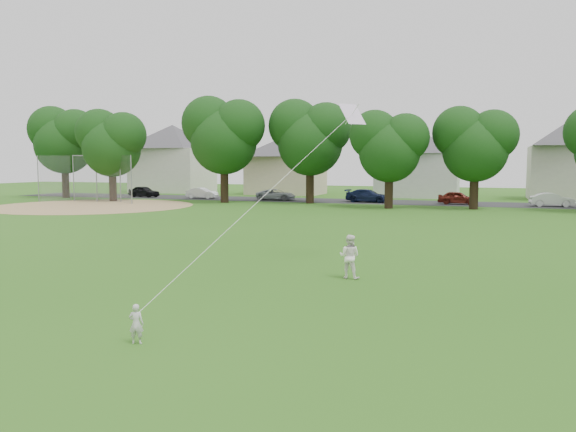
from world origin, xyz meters
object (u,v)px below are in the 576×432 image
(toddler, at_px, (136,324))
(older_boy, at_px, (349,257))
(baseball_backstop, at_px, (93,179))
(kite, at_px, (275,186))

(toddler, distance_m, older_boy, 8.67)
(baseball_backstop, bearing_deg, toddler, -50.51)
(toddler, height_order, older_boy, older_boy)
(kite, bearing_deg, baseball_backstop, 135.32)
(older_boy, bearing_deg, baseball_backstop, -34.73)
(baseball_backstop, bearing_deg, kite, -44.68)
(baseball_backstop, bearing_deg, older_boy, -40.65)
(toddler, distance_m, kite, 6.39)
(kite, xyz_separation_m, baseball_backstop, (-30.79, 30.45, -0.88))
(older_boy, xyz_separation_m, kite, (-1.70, -2.55, 2.44))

